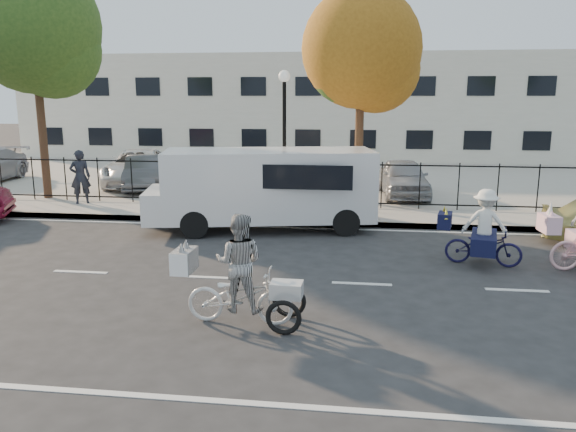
% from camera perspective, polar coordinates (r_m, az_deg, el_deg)
% --- Properties ---
extents(ground, '(120.00, 120.00, 0.00)m').
position_cam_1_polar(ground, '(11.84, -7.26, -6.25)').
color(ground, '#333334').
extents(road_markings, '(60.00, 9.52, 0.01)m').
position_cam_1_polar(road_markings, '(11.84, -7.26, -6.23)').
color(road_markings, silver).
rests_on(road_markings, ground).
extents(curb, '(60.00, 0.10, 0.15)m').
position_cam_1_polar(curb, '(16.57, -2.89, -0.56)').
color(curb, '#A8A399').
rests_on(curb, ground).
extents(sidewalk, '(60.00, 2.20, 0.15)m').
position_cam_1_polar(sidewalk, '(17.58, -2.29, 0.18)').
color(sidewalk, '#A8A399').
rests_on(sidewalk, ground).
extents(parking_lot, '(60.00, 15.60, 0.15)m').
position_cam_1_polar(parking_lot, '(26.27, 0.97, 4.18)').
color(parking_lot, '#A8A399').
rests_on(parking_lot, ground).
extents(iron_fence, '(58.00, 0.06, 1.50)m').
position_cam_1_polar(iron_fence, '(18.50, -1.74, 3.39)').
color(iron_fence, black).
rests_on(iron_fence, sidewalk).
extents(building, '(34.00, 10.00, 6.00)m').
position_cam_1_polar(building, '(35.98, 2.81, 10.99)').
color(building, silver).
rests_on(building, ground).
extents(lamppost, '(0.36, 0.36, 4.33)m').
position_cam_1_polar(lamppost, '(17.83, -0.38, 10.20)').
color(lamppost, black).
rests_on(lamppost, sidewalk).
extents(street_sign, '(0.85, 0.06, 1.80)m').
position_cam_1_polar(street_sign, '(18.43, -7.65, 4.87)').
color(street_sign, black).
rests_on(street_sign, sidewalk).
extents(zebra_trike, '(2.17, 0.83, 1.87)m').
position_cam_1_polar(zebra_trike, '(9.31, -4.90, -6.68)').
color(zebra_trike, silver).
rests_on(zebra_trike, ground).
extents(bull_bike, '(1.90, 1.33, 1.72)m').
position_cam_1_polar(bull_bike, '(13.18, 19.19, -1.84)').
color(bull_bike, black).
rests_on(bull_bike, ground).
extents(white_van, '(6.63, 3.21, 2.24)m').
position_cam_1_polar(white_van, '(15.78, -2.34, 3.09)').
color(white_van, white).
rests_on(white_van, ground).
extents(pedestrian, '(0.78, 0.69, 1.81)m').
position_cam_1_polar(pedestrian, '(20.05, -20.36, 3.75)').
color(pedestrian, black).
rests_on(pedestrian, sidewalk).
extents(lot_car_b, '(3.40, 5.48, 1.41)m').
position_cam_1_polar(lot_car_b, '(23.70, -14.92, 4.81)').
color(lot_car_b, silver).
rests_on(lot_car_b, parking_lot).
extents(lot_car_c, '(2.41, 4.11, 1.28)m').
position_cam_1_polar(lot_car_c, '(22.58, -14.34, 4.32)').
color(lot_car_c, '#4F5157').
rests_on(lot_car_c, parking_lot).
extents(lot_car_d, '(1.83, 4.00, 1.33)m').
position_cam_1_polar(lot_car_d, '(20.71, 11.65, 3.84)').
color(lot_car_d, '#96979D').
rests_on(lot_car_d, parking_lot).
extents(tree_west, '(4.49, 4.49, 8.24)m').
position_cam_1_polar(tree_west, '(21.57, -24.04, 16.60)').
color(tree_west, '#442D1D').
rests_on(tree_west, ground).
extents(tree_mid, '(3.91, 3.91, 7.17)m').
position_cam_1_polar(tree_mid, '(19.16, 7.89, 15.94)').
color(tree_mid, '#442D1D').
rests_on(tree_mid, ground).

